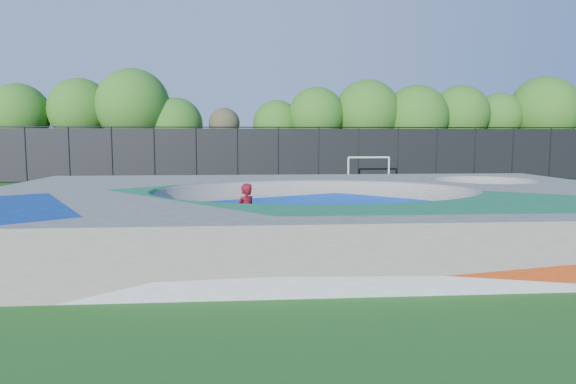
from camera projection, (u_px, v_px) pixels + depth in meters
name	position (u px, v px, depth m)	size (l,w,h in m)	color
ground	(316.00, 234.00, 17.27)	(120.00, 120.00, 0.00)	#1A5317
skate_deck	(316.00, 212.00, 17.19)	(22.00, 14.00, 1.50)	gray
skater	(246.00, 216.00, 14.99)	(0.69, 0.45, 1.89)	red
skateboard	(246.00, 246.00, 15.09)	(0.78, 0.22, 0.05)	black
soccer_goal	(369.00, 165.00, 35.18)	(2.95, 0.12, 1.95)	silver
fence	(278.00, 153.00, 37.87)	(48.09, 0.09, 4.04)	black
treeline	(265.00, 113.00, 42.32)	(54.15, 6.64, 8.76)	#472D23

